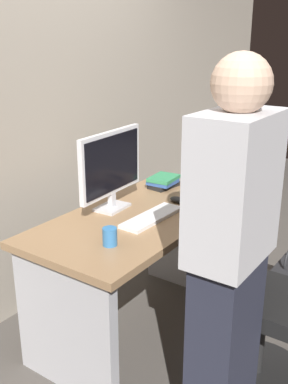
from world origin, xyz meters
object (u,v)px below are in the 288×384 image
office_chair (253,301)px  person_at_desk (230,260)px  cup_near_keyboard (110,237)px  cell_phone (209,195)px  mouse (178,200)px  desk (137,253)px  handbag (286,281)px  monitor (111,166)px  book_stack (163,182)px  keyboard (152,217)px

office_chair → person_at_desk: 0.58m
cup_near_keyboard → cell_phone: size_ratio=0.62×
cup_near_keyboard → person_at_desk: bearing=-90.3°
person_at_desk → mouse: size_ratio=16.39×
desk → handbag: (0.82, -0.64, -0.36)m
handbag → office_chair: bearing=-175.3°
monitor → cup_near_keyboard: (-0.39, -0.30, -0.21)m
cell_phone → monitor: bearing=143.3°
cup_near_keyboard → cell_phone: bearing=-3.5°
monitor → cup_near_keyboard: bearing=-142.6°
office_chair → cup_near_keyboard: (-0.40, 0.59, 0.35)m
office_chair → person_at_desk: bearing=-175.4°
office_chair → monitor: 1.05m
desk → cell_phone: 0.61m
cup_near_keyboard → book_stack: size_ratio=0.40×
office_chair → keyboard: bearing=90.9°
cell_phone → cup_near_keyboard: bearing=173.2°
book_stack → cell_phone: bearing=-83.7°
office_chair → keyboard: (-0.01, 0.61, 0.31)m
person_at_desk → cell_phone: size_ratio=11.38×
person_at_desk → monitor: 1.00m
office_chair → book_stack: size_ratio=4.27×
desk → office_chair: 0.71m
cell_phone → keyboard: bearing=168.5°
person_at_desk → keyboard: person_at_desk is taller
mouse → handbag: (0.51, -0.56, -0.61)m
book_stack → office_chair: bearing=-119.8°
monitor → keyboard: bearing=-89.3°
monitor → mouse: 0.47m
monitor → mouse: monitor is taller
cell_phone → handbag: (0.28, -0.46, -0.60)m
person_at_desk → book_stack: size_ratio=7.44×
desk → office_chair: (0.02, -0.70, -0.07)m
monitor → person_at_desk: bearing=-113.1°
book_stack → keyboard: bearing=-153.9°
office_chair → book_stack: 1.04m
desk → book_stack: 0.59m
monitor → book_stack: (0.50, -0.03, -0.22)m
cell_phone → handbag: 0.81m
book_stack → cup_near_keyboard: bearing=-163.5°
mouse → book_stack: bearing=49.6°
monitor → office_chair: bearing=-89.2°
office_chair → handbag: size_ratio=2.49×
person_at_desk → cup_near_keyboard: size_ratio=18.48×
keyboard → handbag: (0.81, -0.54, -0.61)m
desk → handbag: size_ratio=3.49×
monitor → keyboard: size_ratio=1.26×
book_stack → mouse: bearing=-130.4°
desk → book_stack: (0.51, 0.15, 0.27)m
office_chair → mouse: (0.30, 0.62, 0.32)m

